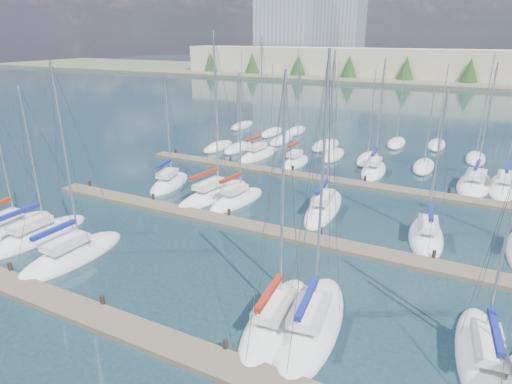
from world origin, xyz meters
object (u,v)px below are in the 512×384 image
at_px(sailboat_l, 426,236).
at_px(sailboat_i, 213,194).
at_px(sailboat_h, 169,183).
at_px(sailboat_n, 258,155).
at_px(sailboat_k, 324,208).
at_px(sailboat_r, 503,186).
at_px(sailboat_p, 374,170).
at_px(sailboat_f, 483,358).
at_px(sailboat_d, 276,319).
at_px(sailboat_b, 37,236).
at_px(sailboat_o, 295,162).
at_px(sailboat_j, 237,200).
at_px(sailboat_q, 474,184).
at_px(sailboat_e, 311,323).
at_px(sailboat_a, 10,229).
at_px(sailboat_c, 72,255).

xyz_separation_m(sailboat_l, sailboat_i, (-19.17, 0.36, 0.01)).
relative_size(sailboat_h, sailboat_n, 0.79).
relative_size(sailboat_k, sailboat_r, 0.95).
height_order(sailboat_r, sailboat_p, sailboat_r).
height_order(sailboat_k, sailboat_i, sailboat_i).
bearing_deg(sailboat_n, sailboat_f, -42.49).
bearing_deg(sailboat_d, sailboat_k, 94.57).
bearing_deg(sailboat_k, sailboat_l, -17.36).
relative_size(sailboat_h, sailboat_b, 0.99).
bearing_deg(sailboat_l, sailboat_o, 132.23).
bearing_deg(sailboat_j, sailboat_h, -177.69).
relative_size(sailboat_h, sailboat_r, 0.80).
distance_m(sailboat_h, sailboat_r, 33.67).
bearing_deg(sailboat_b, sailboat_i, 63.69).
height_order(sailboat_j, sailboat_b, sailboat_j).
bearing_deg(sailboat_q, sailboat_j, -137.50).
bearing_deg(sailboat_e, sailboat_r, 65.38).
height_order(sailboat_d, sailboat_b, sailboat_d).
relative_size(sailboat_h, sailboat_a, 1.08).
height_order(sailboat_j, sailboat_c, sailboat_c).
bearing_deg(sailboat_r, sailboat_l, -105.40).
height_order(sailboat_d, sailboat_c, sailboat_c).
height_order(sailboat_j, sailboat_q, sailboat_q).
bearing_deg(sailboat_o, sailboat_h, -122.81).
relative_size(sailboat_h, sailboat_d, 0.86).
relative_size(sailboat_k, sailboat_q, 1.10).
height_order(sailboat_a, sailboat_i, sailboat_i).
distance_m(sailboat_h, sailboat_a, 15.12).
relative_size(sailboat_l, sailboat_p, 0.91).
height_order(sailboat_l, sailboat_j, sailboat_j).
relative_size(sailboat_e, sailboat_q, 1.15).
distance_m(sailboat_b, sailboat_a, 2.97).
bearing_deg(sailboat_d, sailboat_r, 63.81).
relative_size(sailboat_r, sailboat_a, 1.35).
relative_size(sailboat_d, sailboat_a, 1.25).
xyz_separation_m(sailboat_o, sailboat_q, (19.18, 1.03, -0.03)).
height_order(sailboat_h, sailboat_r, sailboat_r).
height_order(sailboat_e, sailboat_d, sailboat_e).
height_order(sailboat_n, sailboat_b, sailboat_n).
height_order(sailboat_j, sailboat_o, sailboat_j).
relative_size(sailboat_o, sailboat_n, 0.79).
height_order(sailboat_d, sailboat_f, sailboat_d).
relative_size(sailboat_j, sailboat_d, 0.89).
height_order(sailboat_a, sailboat_q, sailboat_q).
height_order(sailboat_e, sailboat_n, sailboat_n).
distance_m(sailboat_n, sailboat_q, 24.62).
xyz_separation_m(sailboat_d, sailboat_n, (-15.68, 29.20, 0.01)).
height_order(sailboat_f, sailboat_c, sailboat_c).
xyz_separation_m(sailboat_j, sailboat_c, (-5.02, -14.30, -0.01)).
relative_size(sailboat_o, sailboat_a, 1.08).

